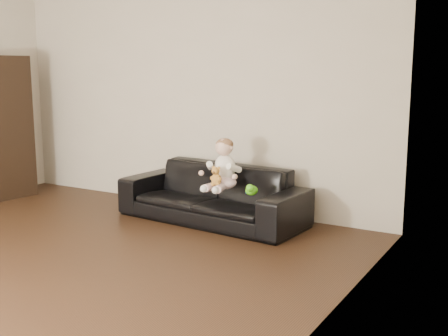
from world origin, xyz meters
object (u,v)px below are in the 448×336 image
Objects in this scene: teddy_bear at (216,176)px; toy_green at (252,190)px; baby at (223,167)px; toy_rattle at (251,192)px; cabinet at (3,127)px; sofa at (212,194)px; toy_blue_disc at (250,192)px.

teddy_bear is 0.39m from toy_green.
baby reaches higher than toy_rattle.
cabinet is at bearing -177.71° from toy_rattle.
teddy_bear is at bearing -47.20° from sofa.
toy_rattle is (3.44, 0.14, -0.46)m from cabinet.
cabinet is 3.09m from baby.
teddy_bear is 0.39m from toy_rattle.
toy_blue_disc is at bearing -9.42° from sofa.
toy_blue_disc is (0.31, 0.14, -0.16)m from teddy_bear.
teddy_bear reaches higher than sofa.
baby is at bearing -24.27° from sofa.
toy_rattle is 0.08m from toy_blue_disc.
toy_green is (3.46, 0.12, -0.44)m from cabinet.
sofa reaches higher than toy_rattle.
sofa is at bearing 165.96° from toy_blue_disc.
teddy_bear is 0.38m from toy_blue_disc.
toy_blue_disc is (3.40, 0.20, -0.49)m from cabinet.
teddy_bear is at bearing -170.96° from toy_green.
toy_rattle is (0.37, -0.08, -0.20)m from baby.
baby is 0.17m from teddy_bear.
sofa is 0.62m from toy_rattle.
sofa is 0.64m from toy_green.
cabinet is at bearing 173.72° from teddy_bear.
toy_rattle is at bearing 9.02° from cabinet.
sofa reaches higher than toy_blue_disc.
toy_green is 0.03m from toy_rattle.
toy_green is at bearing -54.17° from toy_blue_disc.
teddy_bear reaches higher than toy_blue_disc.
cabinet is 3.36× the size of baby.
toy_green is (0.58, -0.21, 0.14)m from sofa.
baby is (0.20, -0.11, 0.33)m from sofa.
cabinet is at bearing -176.57° from toy_blue_disc.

